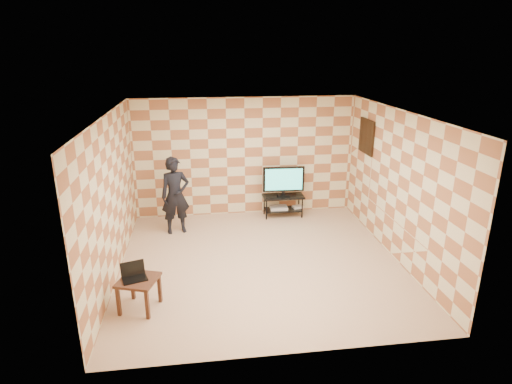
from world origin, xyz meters
TOP-DOWN VIEW (x-y plane):
  - floor at (0.00, 0.00)m, footprint 5.00×5.00m
  - wall_back at (0.00, 2.50)m, footprint 5.00×0.02m
  - wall_front at (0.00, -2.50)m, footprint 5.00×0.02m
  - wall_left at (-2.50, 0.00)m, footprint 0.02×5.00m
  - wall_right at (2.50, 0.00)m, footprint 0.02×5.00m
  - ceiling at (0.00, 0.00)m, footprint 5.00×5.00m
  - wall_art at (2.47, 1.55)m, footprint 0.04×0.72m
  - tv_stand at (0.84, 2.16)m, footprint 0.94×0.42m
  - tv at (0.84, 2.16)m, footprint 0.94×0.19m
  - dvd_player at (0.74, 2.17)m, footprint 0.40×0.29m
  - game_console at (1.19, 2.18)m, footprint 0.26×0.21m
  - side_table at (-1.99, -1.21)m, footprint 0.67×0.67m
  - laptop at (-2.05, -1.17)m, footprint 0.41×0.37m
  - person at (-1.55, 1.59)m, footprint 0.66×0.51m

SIDE VIEW (x-z plane):
  - floor at x=0.00m, z-range 0.00..0.00m
  - game_console at x=1.19m, z-range 0.17..0.22m
  - dvd_player at x=0.74m, z-range 0.17..0.24m
  - tv_stand at x=0.84m, z-range 0.11..0.61m
  - side_table at x=-1.99m, z-range 0.16..0.66m
  - laptop at x=-2.05m, z-range 0.44..0.67m
  - person at x=-1.55m, z-range 0.00..1.63m
  - tv at x=0.84m, z-range 0.54..1.22m
  - wall_back at x=0.00m, z-range 0.00..2.70m
  - wall_front at x=0.00m, z-range 0.00..2.70m
  - wall_left at x=-2.50m, z-range 0.00..2.70m
  - wall_right at x=2.50m, z-range 0.00..2.70m
  - wall_art at x=2.47m, z-range 1.59..2.31m
  - ceiling at x=0.00m, z-range 2.69..2.71m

